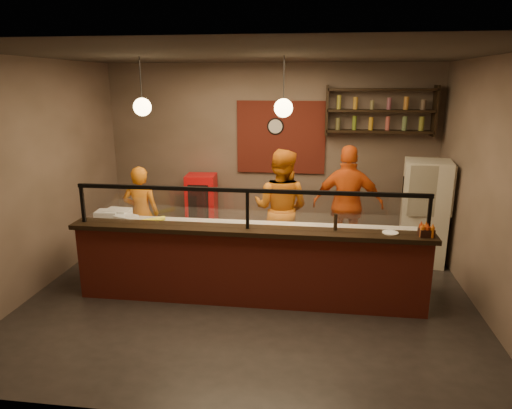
# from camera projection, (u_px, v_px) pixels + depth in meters

# --- Properties ---
(floor) EXTENTS (6.00, 6.00, 0.00)m
(floor) POSITION_uv_depth(u_px,v_px,m) (251.00, 293.00, 6.41)
(floor) COLOR black
(floor) RESTS_ON ground
(ceiling) EXTENTS (6.00, 6.00, 0.00)m
(ceiling) POSITION_uv_depth(u_px,v_px,m) (250.00, 55.00, 5.57)
(ceiling) COLOR #352F29
(ceiling) RESTS_ON wall_back
(wall_back) EXTENTS (6.00, 0.00, 6.00)m
(wall_back) POSITION_uv_depth(u_px,v_px,m) (270.00, 153.00, 8.38)
(wall_back) COLOR #776257
(wall_back) RESTS_ON floor
(wall_left) EXTENTS (0.00, 5.00, 5.00)m
(wall_left) POSITION_uv_depth(u_px,v_px,m) (39.00, 176.00, 6.37)
(wall_left) COLOR #776257
(wall_left) RESTS_ON floor
(wall_right) EXTENTS (0.00, 5.00, 5.00)m
(wall_right) POSITION_uv_depth(u_px,v_px,m) (492.00, 189.00, 5.61)
(wall_right) COLOR #776257
(wall_right) RESTS_ON floor
(wall_front) EXTENTS (6.00, 0.00, 6.00)m
(wall_front) POSITION_uv_depth(u_px,v_px,m) (206.00, 250.00, 3.60)
(wall_front) COLOR #776257
(wall_front) RESTS_ON floor
(brick_patch) EXTENTS (1.60, 0.04, 1.30)m
(brick_patch) POSITION_uv_depth(u_px,v_px,m) (281.00, 137.00, 8.25)
(brick_patch) COLOR maroon
(brick_patch) RESTS_ON wall_back
(service_counter) EXTENTS (4.60, 0.25, 1.00)m
(service_counter) POSITION_uv_depth(u_px,v_px,m) (248.00, 269.00, 5.99)
(service_counter) COLOR maroon
(service_counter) RESTS_ON floor
(counter_ledge) EXTENTS (4.70, 0.37, 0.06)m
(counter_ledge) POSITION_uv_depth(u_px,v_px,m) (248.00, 231.00, 5.85)
(counter_ledge) COLOR black
(counter_ledge) RESTS_ON service_counter
(worktop_cabinet) EXTENTS (4.60, 0.75, 0.85)m
(worktop_cabinet) POSITION_uv_depth(u_px,v_px,m) (253.00, 260.00, 6.49)
(worktop_cabinet) COLOR gray
(worktop_cabinet) RESTS_ON floor
(worktop) EXTENTS (4.60, 0.75, 0.05)m
(worktop) POSITION_uv_depth(u_px,v_px,m) (253.00, 230.00, 6.37)
(worktop) COLOR silver
(worktop) RESTS_ON worktop_cabinet
(sneeze_guard) EXTENTS (4.50, 0.05, 0.52)m
(sneeze_guard) POSITION_uv_depth(u_px,v_px,m) (248.00, 205.00, 5.76)
(sneeze_guard) COLOR white
(sneeze_guard) RESTS_ON counter_ledge
(wall_shelving) EXTENTS (1.84, 0.28, 0.85)m
(wall_shelving) POSITION_uv_depth(u_px,v_px,m) (380.00, 111.00, 7.76)
(wall_shelving) COLOR black
(wall_shelving) RESTS_ON wall_back
(wall_clock) EXTENTS (0.30, 0.04, 0.30)m
(wall_clock) POSITION_uv_depth(u_px,v_px,m) (276.00, 126.00, 8.20)
(wall_clock) COLOR black
(wall_clock) RESTS_ON wall_back
(pendant_left) EXTENTS (0.24, 0.24, 0.77)m
(pendant_left) POSITION_uv_depth(u_px,v_px,m) (142.00, 107.00, 6.12)
(pendant_left) COLOR black
(pendant_left) RESTS_ON ceiling
(pendant_right) EXTENTS (0.24, 0.24, 0.77)m
(pendant_right) POSITION_uv_depth(u_px,v_px,m) (283.00, 108.00, 5.88)
(pendant_right) COLOR black
(pendant_right) RESTS_ON ceiling
(cook_left) EXTENTS (0.61, 0.43, 1.58)m
(cook_left) POSITION_uv_depth(u_px,v_px,m) (141.00, 214.00, 7.46)
(cook_left) COLOR orange
(cook_left) RESTS_ON floor
(cook_mid) EXTENTS (1.08, 0.94, 1.89)m
(cook_mid) POSITION_uv_depth(u_px,v_px,m) (281.00, 209.00, 7.19)
(cook_mid) COLOR #C86912
(cook_mid) RESTS_ON floor
(cook_right) EXTENTS (1.15, 0.55, 1.92)m
(cook_right) POSITION_uv_depth(u_px,v_px,m) (348.00, 205.00, 7.36)
(cook_right) COLOR #DD5414
(cook_right) RESTS_ON floor
(fridge) EXTENTS (0.79, 0.75, 1.69)m
(fridge) POSITION_uv_depth(u_px,v_px,m) (424.00, 212.00, 7.35)
(fridge) COLOR beige
(fridge) RESTS_ON floor
(red_cooler) EXTENTS (0.56, 0.52, 1.24)m
(red_cooler) POSITION_uv_depth(u_px,v_px,m) (202.00, 207.00, 8.46)
(red_cooler) COLOR red
(red_cooler) RESTS_ON floor
(pizza_dough) EXTENTS (0.62, 0.62, 0.01)m
(pizza_dough) POSITION_uv_depth(u_px,v_px,m) (300.00, 228.00, 6.34)
(pizza_dough) COLOR silver
(pizza_dough) RESTS_ON worktop
(prep_tub_a) EXTENTS (0.35, 0.29, 0.17)m
(prep_tub_a) POSITION_uv_depth(u_px,v_px,m) (118.00, 215.00, 6.71)
(prep_tub_a) COLOR white
(prep_tub_a) RESTS_ON worktop
(prep_tub_b) EXTENTS (0.34, 0.29, 0.16)m
(prep_tub_b) POSITION_uv_depth(u_px,v_px,m) (108.00, 216.00, 6.66)
(prep_tub_b) COLOR white
(prep_tub_b) RESTS_ON worktop
(prep_tub_c) EXTENTS (0.34, 0.31, 0.14)m
(prep_tub_c) POSITION_uv_depth(u_px,v_px,m) (126.00, 220.00, 6.50)
(prep_tub_c) COLOR white
(prep_tub_c) RESTS_ON worktop
(rolling_pin) EXTENTS (0.32, 0.28, 0.06)m
(rolling_pin) POSITION_uv_depth(u_px,v_px,m) (153.00, 220.00, 6.64)
(rolling_pin) COLOR yellow
(rolling_pin) RESTS_ON worktop
(condiment_caddy) EXTENTS (0.19, 0.15, 0.10)m
(condiment_caddy) POSITION_uv_depth(u_px,v_px,m) (426.00, 233.00, 5.53)
(condiment_caddy) COLOR black
(condiment_caddy) RESTS_ON counter_ledge
(pepper_mill) EXTENTS (0.06, 0.06, 0.21)m
(pepper_mill) POSITION_uv_depth(u_px,v_px,m) (336.00, 222.00, 5.76)
(pepper_mill) COLOR black
(pepper_mill) RESTS_ON counter_ledge
(small_plate) EXTENTS (0.23, 0.23, 0.01)m
(small_plate) POSITION_uv_depth(u_px,v_px,m) (390.00, 233.00, 5.66)
(small_plate) COLOR white
(small_plate) RESTS_ON counter_ledge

